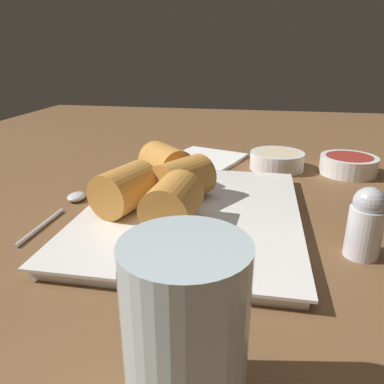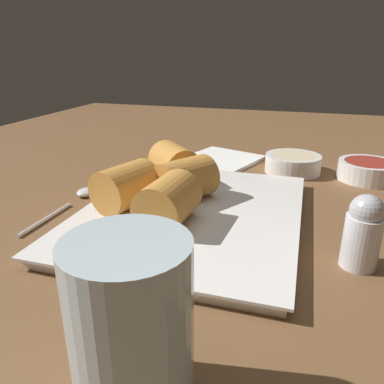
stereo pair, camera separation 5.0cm
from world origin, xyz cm
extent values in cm
cube|color=brown|center=(0.00, 0.00, 1.00)|extent=(180.00, 140.00, 2.00)
cube|color=white|center=(3.37, -0.62, 2.60)|extent=(31.65, 25.43, 1.20)
cube|color=white|center=(3.37, -0.62, 3.35)|extent=(32.91, 26.45, 0.30)
cylinder|color=#C68438|center=(8.46, -1.88, 6.28)|extent=(7.79, 6.11, 5.55)
sphere|color=beige|center=(5.61, -1.65, 6.28)|extent=(3.61, 3.61, 3.61)
cylinder|color=#C68438|center=(5.28, -8.61, 6.28)|extent=(8.76, 7.62, 5.55)
sphere|color=beige|center=(2.58, -7.70, 6.28)|extent=(3.61, 3.61, 3.61)
cylinder|color=#C68438|center=(0.68, -2.36, 6.28)|extent=(9.19, 8.59, 5.55)
sphere|color=beige|center=(-1.76, -0.87, 6.28)|extent=(3.61, 3.61, 3.61)
cylinder|color=#C68438|center=(-6.06, -6.30, 6.28)|extent=(9.18, 9.10, 5.55)
sphere|color=#B23D2D|center=(-8.14, -8.26, 6.28)|extent=(3.61, 3.61, 3.61)
cylinder|color=white|center=(-20.47, 10.56, 3.55)|extent=(9.54, 9.54, 3.09)
cylinder|color=beige|center=(-20.47, 10.56, 4.82)|extent=(7.82, 7.82, 0.56)
cylinder|color=white|center=(-19.87, 22.63, 3.55)|extent=(9.54, 9.54, 3.09)
cylinder|color=maroon|center=(-19.87, 22.63, 4.82)|extent=(7.82, 7.82, 0.56)
cylinder|color=silver|center=(9.12, -18.11, 2.25)|extent=(9.96, 0.60, 0.50)
ellipsoid|color=silver|center=(-0.34, -18.02, 2.55)|extent=(3.21, 2.48, 1.10)
cube|color=white|center=(-22.90, -3.29, 2.30)|extent=(18.51, 17.12, 0.60)
cylinder|color=silver|center=(29.51, 3.76, 7.53)|extent=(7.07, 7.07, 11.06)
cylinder|color=silver|center=(8.99, 18.36, 4.70)|extent=(3.53, 3.53, 5.40)
sphere|color=#B7B7BC|center=(8.99, 18.36, 8.02)|extent=(3.18, 3.18, 3.18)
camera|label=1|loc=(45.89, 7.09, 22.29)|focal=35.00mm
camera|label=2|loc=(44.72, 11.95, 22.29)|focal=35.00mm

